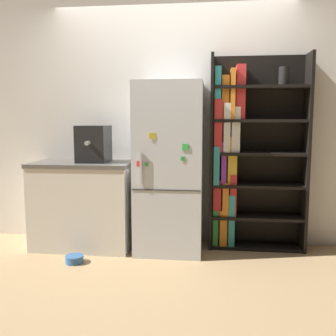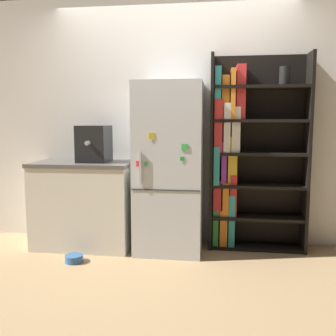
{
  "view_description": "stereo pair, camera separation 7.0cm",
  "coord_description": "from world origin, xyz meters",
  "px_view_note": "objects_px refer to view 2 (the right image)",
  "views": [
    {
      "loc": [
        0.41,
        -3.53,
        1.3
      ],
      "look_at": [
        -0.02,
        0.15,
        0.84
      ],
      "focal_mm": 40.0,
      "sensor_mm": 36.0,
      "label": 1
    },
    {
      "loc": [
        0.48,
        -3.52,
        1.3
      ],
      "look_at": [
        -0.02,
        0.15,
        0.84
      ],
      "focal_mm": 40.0,
      "sensor_mm": 36.0,
      "label": 2
    }
  ],
  "objects_px": {
    "espresso_machine": "(94,144)",
    "pet_bowl": "(74,258)",
    "refrigerator": "(170,168)",
    "bookshelf": "(244,155)"
  },
  "relations": [
    {
      "from": "espresso_machine",
      "to": "pet_bowl",
      "type": "bearing_deg",
      "value": -96.46
    },
    {
      "from": "refrigerator",
      "to": "bookshelf",
      "type": "distance_m",
      "value": 0.77
    },
    {
      "from": "bookshelf",
      "to": "espresso_machine",
      "type": "bearing_deg",
      "value": -173.3
    },
    {
      "from": "refrigerator",
      "to": "espresso_machine",
      "type": "relative_size",
      "value": 4.45
    },
    {
      "from": "espresso_machine",
      "to": "pet_bowl",
      "type": "xyz_separation_m",
      "value": [
        -0.05,
        -0.48,
        -1.03
      ]
    },
    {
      "from": "bookshelf",
      "to": "pet_bowl",
      "type": "height_order",
      "value": "bookshelf"
    },
    {
      "from": "refrigerator",
      "to": "pet_bowl",
      "type": "distance_m",
      "value": 1.25
    },
    {
      "from": "bookshelf",
      "to": "pet_bowl",
      "type": "xyz_separation_m",
      "value": [
        -1.57,
        -0.66,
        -0.92
      ]
    },
    {
      "from": "refrigerator",
      "to": "bookshelf",
      "type": "height_order",
      "value": "bookshelf"
    },
    {
      "from": "refrigerator",
      "to": "bookshelf",
      "type": "xyz_separation_m",
      "value": [
        0.74,
        0.19,
        0.12
      ]
    }
  ]
}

